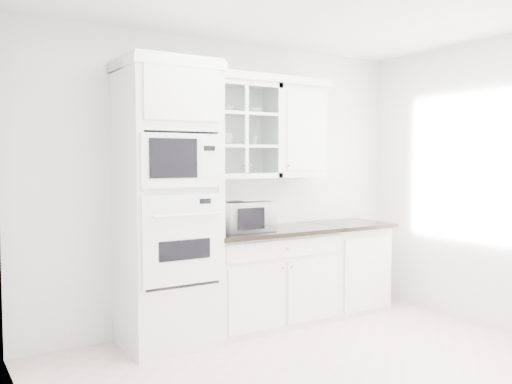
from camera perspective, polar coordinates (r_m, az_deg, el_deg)
ground at (r=4.10m, az=9.54°, el=-19.08°), size 4.00×3.50×0.01m
room_shell at (r=4.13m, az=5.79°, el=6.26°), size 4.00×3.50×2.70m
oven_column at (r=4.62m, az=-9.30°, el=-1.27°), size 0.76×0.68×2.40m
base_cabinet_run at (r=5.24m, az=1.22°, el=-8.84°), size 1.32×0.67×0.92m
extra_base_cabinet at (r=5.83m, az=9.53°, el=-7.61°), size 0.72×0.67×0.92m
upper_cabinet_glass at (r=5.11m, az=-1.97°, el=6.52°), size 0.80×0.33×0.90m
upper_cabinet_solid at (r=5.48m, az=4.19°, el=6.30°), size 0.55×0.33×0.90m
crown_molding at (r=5.09m, az=-2.88°, el=12.02°), size 2.14×0.38×0.07m
countertop_microwave at (r=4.96m, az=-1.18°, el=-2.56°), size 0.50×0.42×0.27m
bowl_a at (r=5.01m, az=-3.78°, el=8.73°), size 0.26×0.26×0.06m
bowl_b at (r=5.21m, az=-0.29°, el=8.53°), size 0.23×0.23×0.06m
cup_a at (r=5.04m, az=-3.28°, el=5.59°), size 0.17×0.17×0.11m
cup_b at (r=5.17m, az=-0.35°, el=5.43°), size 0.11×0.11×0.09m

